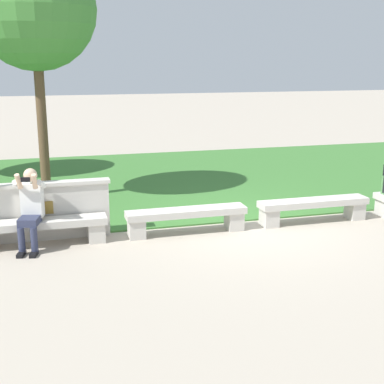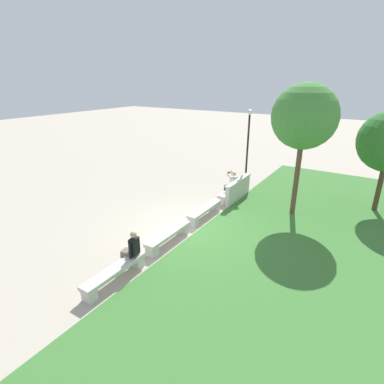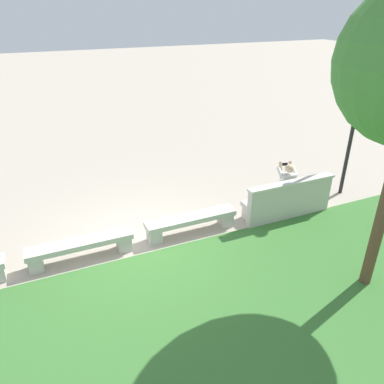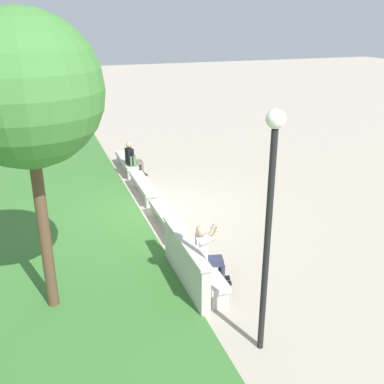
# 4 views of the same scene
# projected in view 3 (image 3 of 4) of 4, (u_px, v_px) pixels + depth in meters

# --- Properties ---
(ground_plane) EXTENTS (80.00, 80.00, 0.00)m
(ground_plane) POSITION_uv_depth(u_px,v_px,m) (140.00, 245.00, 8.35)
(ground_plane) COLOR #B2A593
(bench_main) EXTENTS (2.17, 0.40, 0.45)m
(bench_main) POSITION_uv_depth(u_px,v_px,m) (281.00, 201.00, 9.55)
(bench_main) COLOR beige
(bench_main) RESTS_ON ground
(bench_near) EXTENTS (2.17, 0.40, 0.45)m
(bench_near) POSITION_uv_depth(u_px,v_px,m) (191.00, 222.00, 8.66)
(bench_near) COLOR beige
(bench_near) RESTS_ON ground
(bench_mid) EXTENTS (2.17, 0.40, 0.45)m
(bench_mid) POSITION_uv_depth(u_px,v_px,m) (81.00, 247.00, 7.77)
(bench_mid) COLOR beige
(bench_mid) RESTS_ON ground
(backrest_wall_with_plaque) EXTENTS (2.40, 0.24, 1.01)m
(backrest_wall_with_plaque) POSITION_uv_depth(u_px,v_px,m) (290.00, 200.00, 9.18)
(backrest_wall_with_plaque) COLOR beige
(backrest_wall_with_plaque) RESTS_ON ground
(person_photographer) EXTENTS (0.53, 0.78, 1.32)m
(person_photographer) POSITION_uv_depth(u_px,v_px,m) (285.00, 184.00, 9.47)
(person_photographer) COLOR black
(person_photographer) RESTS_ON ground
(lamp_post) EXTENTS (0.28, 0.28, 3.98)m
(lamp_post) POSITION_uv_depth(u_px,v_px,m) (358.00, 102.00, 9.49)
(lamp_post) COLOR black
(lamp_post) RESTS_ON ground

